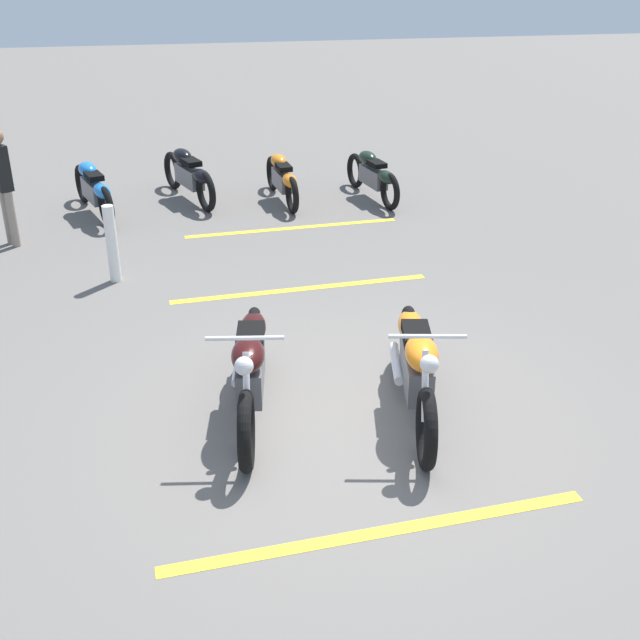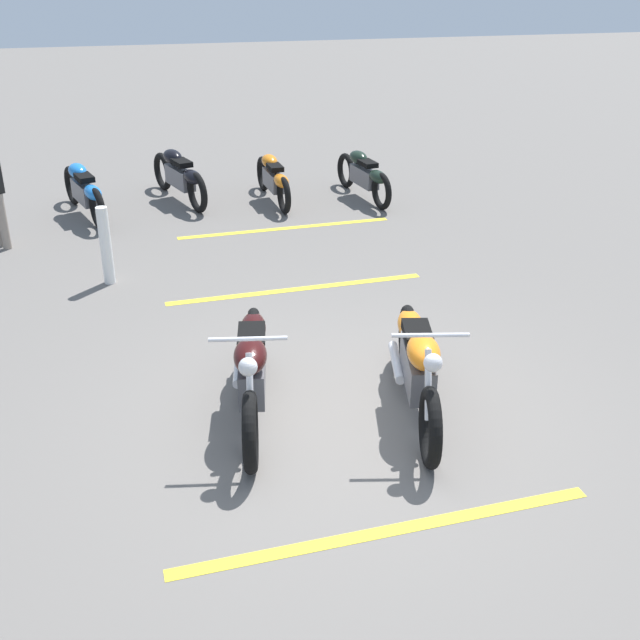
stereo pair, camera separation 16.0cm
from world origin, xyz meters
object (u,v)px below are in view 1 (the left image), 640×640
object	(u,v)px
bollard_post	(112,244)
motorcycle_row_right	(94,189)
motorcycle_dark_foreground	(250,366)
bystander_near_row	(3,182)
motorcycle_row_far_left	(374,175)
motorcycle_row_left	(283,178)
motorcycle_row_center	(189,175)
motorcycle_bright_foreground	(416,364)

from	to	relation	value
bollard_post	motorcycle_row_right	bearing A→B (deg)	7.37
motorcycle_dark_foreground	bollard_post	xyz separation A→B (m)	(3.39, 1.29, 0.03)
motorcycle_row_right	bystander_near_row	distance (m)	1.64
motorcycle_row_far_left	bystander_near_row	size ratio (longest dim) A/B	1.20
motorcycle_row_left	motorcycle_row_center	xyz separation A→B (m)	(0.39, 1.47, 0.04)
motorcycle_bright_foreground	motorcycle_row_center	distance (m)	7.10
motorcycle_dark_foreground	motorcycle_row_left	xyz separation A→B (m)	(6.26, -1.31, -0.07)
motorcycle_row_far_left	motorcycle_row_left	distance (m)	1.50
motorcycle_dark_foreground	motorcycle_row_far_left	bearing A→B (deg)	165.37
motorcycle_row_left	bollard_post	xyz separation A→B (m)	(-2.87, 2.60, 0.09)
motorcycle_row_center	bystander_near_row	xyz separation A→B (m)	(-1.62, 2.57, 0.47)
motorcycle_row_far_left	motorcycle_row_center	bearing A→B (deg)	70.44
motorcycle_row_left	bollard_post	size ratio (longest dim) A/B	1.98
motorcycle_dark_foreground	bollard_post	bearing A→B (deg)	-149.21
motorcycle_dark_foreground	bystander_near_row	distance (m)	5.74
motorcycle_dark_foreground	motorcycle_row_center	world-z (taller)	motorcycle_dark_foreground
motorcycle_row_center	bollard_post	xyz separation A→B (m)	(-3.27, 1.13, 0.05)
motorcycle_bright_foreground	bystander_near_row	size ratio (longest dim) A/B	1.36
motorcycle_dark_foreground	motorcycle_row_right	distance (m)	6.38
motorcycle_row_far_left	motorcycle_bright_foreground	bearing A→B (deg)	158.59
motorcycle_row_far_left	bollard_post	size ratio (longest dim) A/B	2.00
motorcycle_row_far_left	motorcycle_row_right	bearing A→B (deg)	80.04
bystander_near_row	motorcycle_bright_foreground	bearing A→B (deg)	96.23
motorcycle_bright_foreground	bystander_near_row	bearing A→B (deg)	-129.56
motorcycle_row_right	motorcycle_row_center	bearing A→B (deg)	-89.17
motorcycle_bright_foreground	motorcycle_row_far_left	xyz separation A→B (m)	(6.39, -1.36, -0.06)
motorcycle_row_left	bystander_near_row	bearing A→B (deg)	102.44
bollard_post	motorcycle_dark_foreground	bearing A→B (deg)	-159.20
motorcycle_dark_foreground	motorcycle_row_far_left	size ratio (longest dim) A/B	1.13
bollard_post	bystander_near_row	bearing A→B (deg)	41.20
motorcycle_row_center	motorcycle_row_left	bearing A→B (deg)	-123.12
motorcycle_row_right	bollard_post	xyz separation A→B (m)	(-2.78, -0.36, 0.06)
motorcycle_row_far_left	bollard_post	xyz separation A→B (m)	(-2.73, 4.09, 0.08)
motorcycle_dark_foreground	motorcycle_row_right	size ratio (longest dim) A/B	1.11
motorcycle_row_left	bollard_post	world-z (taller)	bollard_post
motorcycle_dark_foreground	motorcycle_row_far_left	distance (m)	6.73
motorcycle_bright_foreground	motorcycle_row_center	bearing A→B (deg)	-154.73
motorcycle_bright_foreground	bollard_post	size ratio (longest dim) A/B	2.25
motorcycle_row_far_left	bystander_near_row	xyz separation A→B (m)	(-1.09, 5.53, 0.50)
bollard_post	motorcycle_row_left	bearing A→B (deg)	-42.12
motorcycle_row_left	motorcycle_row_center	size ratio (longest dim) A/B	0.94
motorcycle_dark_foreground	motorcycle_row_left	bearing A→B (deg)	178.14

